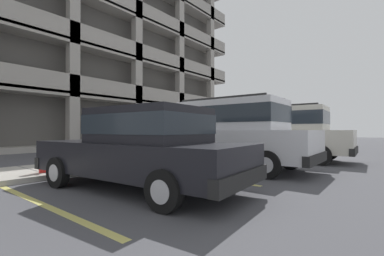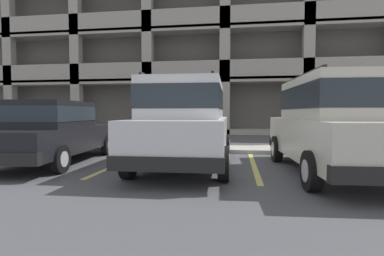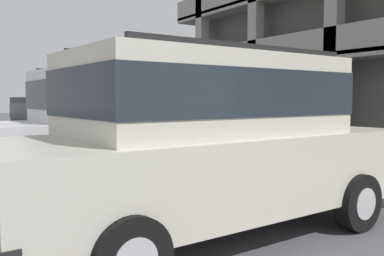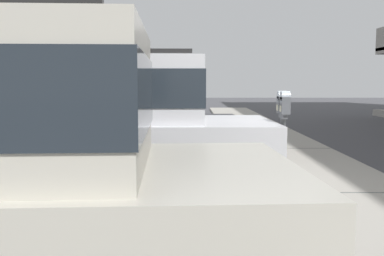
{
  "view_description": "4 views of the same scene",
  "coord_description": "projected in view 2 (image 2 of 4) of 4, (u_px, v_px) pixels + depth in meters",
  "views": [
    {
      "loc": [
        -6.54,
        -5.94,
        1.13
      ],
      "look_at": [
        0.01,
        -0.68,
        1.2
      ],
      "focal_mm": 24.0,
      "sensor_mm": 36.0,
      "label": 1
    },
    {
      "loc": [
        1.22,
        -8.99,
        1.26
      ],
      "look_at": [
        -0.01,
        -0.76,
        0.83
      ],
      "focal_mm": 28.0,
      "sensor_mm": 36.0,
      "label": 2
    },
    {
      "loc": [
        7.08,
        -5.2,
        1.52
      ],
      "look_at": [
        0.21,
        -0.82,
        0.95
      ],
      "focal_mm": 40.0,
      "sensor_mm": 36.0,
      "label": 3
    },
    {
      "loc": [
        5.8,
        -0.82,
        1.64
      ],
      "look_at": [
        0.13,
        -0.83,
        1.04
      ],
      "focal_mm": 40.0,
      "sensor_mm": 36.0,
      "label": 4
    }
  ],
  "objects": [
    {
      "name": "silver_suv",
      "position": [
        186.0,
        120.0,
        6.96
      ],
      "size": [
        2.09,
        4.82,
        2.03
      ],
      "rotation": [
        0.0,
        0.0,
        0.02
      ],
      "color": "silver",
      "rests_on": "ground_plane"
    },
    {
      "name": "sidewalk",
      "position": [
        201.0,
        147.0,
        10.41
      ],
      "size": [
        40.0,
        2.2,
        0.12
      ],
      "color": "#ADA89E",
      "rests_on": "ground_plane"
    },
    {
      "name": "red_sedan",
      "position": [
        53.0,
        130.0,
        7.47
      ],
      "size": [
        2.08,
        4.6,
        1.54
      ],
      "rotation": [
        0.0,
        0.0,
        0.08
      ],
      "color": "black",
      "rests_on": "ground_plane"
    },
    {
      "name": "ground_plane",
      "position": [
        196.0,
        156.0,
        9.13
      ],
      "size": [
        80.0,
        80.0,
        0.1
      ],
      "color": "#4C4C51"
    },
    {
      "name": "parking_meter_near",
      "position": [
        206.0,
        115.0,
        9.37
      ],
      "size": [
        0.35,
        0.12,
        1.41
      ],
      "color": "#595B60",
      "rests_on": "sidewalk"
    },
    {
      "name": "parking_stall_lines",
      "position": [
        253.0,
        163.0,
        7.5
      ],
      "size": [
        13.24,
        4.8,
        0.01
      ],
      "color": "#DBD16B",
      "rests_on": "ground_plane"
    },
    {
      "name": "dark_hatchback",
      "position": [
        336.0,
        121.0,
        6.09
      ],
      "size": [
        2.2,
        4.88,
        2.03
      ],
      "rotation": [
        0.0,
        0.0,
        0.06
      ],
      "color": "beige",
      "rests_on": "ground_plane"
    },
    {
      "name": "parking_garage",
      "position": [
        228.0,
        7.0,
        22.02
      ],
      "size": [
        32.0,
        10.0,
        19.25
      ],
      "color": "#54514D",
      "rests_on": "ground_plane"
    },
    {
      "name": "fire_hydrant",
      "position": [
        84.0,
        136.0,
        10.33
      ],
      "size": [
        0.3,
        0.3,
        0.7
      ],
      "color": "red",
      "rests_on": "sidewalk"
    }
  ]
}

